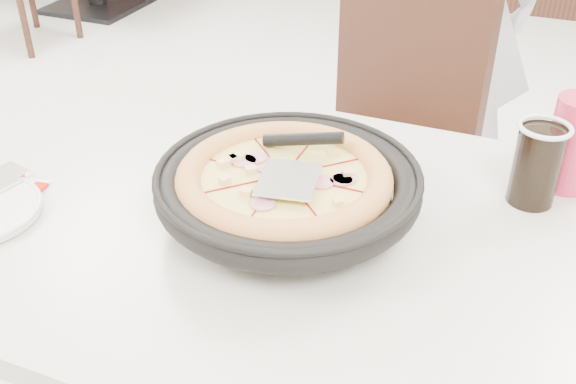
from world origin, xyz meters
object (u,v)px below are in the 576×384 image
at_px(pizza_pan, 288,196).
at_px(pizza, 284,187).
at_px(chair_far, 360,176).
at_px(cola_glass, 536,166).
at_px(main_table, 261,376).
at_px(red_cup, 573,144).

height_order(pizza_pan, pizza, pizza).
height_order(chair_far, cola_glass, chair_far).
height_order(pizza_pan, cola_glass, cola_glass).
bearing_deg(pizza, chair_far, 94.33).
bearing_deg(pizza_pan, pizza, -133.20).
relative_size(chair_far, pizza_pan, 2.98).
relative_size(main_table, pizza_pan, 3.77).
distance_m(pizza_pan, red_cup, 0.48).
bearing_deg(main_table, chair_far, 89.75).
bearing_deg(red_cup, main_table, -148.46).
distance_m(main_table, cola_glass, 0.63).
relative_size(pizza_pan, red_cup, 1.99).
bearing_deg(red_cup, pizza, -145.53).
relative_size(main_table, pizza, 3.74).
distance_m(pizza, cola_glass, 0.41).
distance_m(main_table, red_cup, 0.70).
bearing_deg(chair_far, pizza_pan, 113.14).
xyz_separation_m(pizza_pan, cola_glass, (0.35, 0.20, 0.02)).
height_order(pizza_pan, red_cup, red_cup).
xyz_separation_m(chair_far, cola_glass, (0.40, -0.41, 0.34)).
distance_m(chair_far, red_cup, 0.66).
bearing_deg(chair_far, main_table, 108.10).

